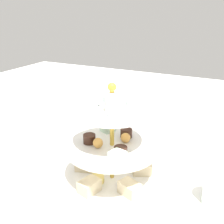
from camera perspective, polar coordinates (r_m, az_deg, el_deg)
name	(u,v)px	position (r m, az deg, el deg)	size (l,w,h in m)	color
ground_plane	(112,180)	(0.73, 0.00, -13.78)	(2.40, 2.40, 0.00)	white
tiered_serving_stand	(112,154)	(0.68, -0.03, -8.47)	(0.27, 0.27, 0.25)	white
water_glass_tall_right	(41,130)	(0.87, -14.37, -3.48)	(0.07, 0.07, 0.13)	silver
butter_knife_left	(156,132)	(0.98, 8.97, -4.07)	(0.17, 0.01, 0.00)	silver
water_glass_mid_back	(217,187)	(0.67, 20.72, -14.06)	(0.06, 0.06, 0.09)	silver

